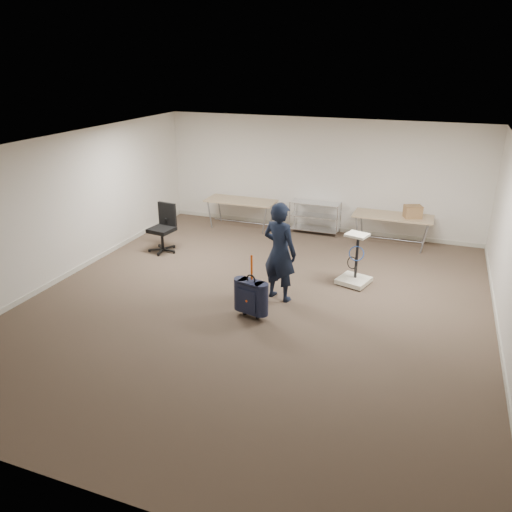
% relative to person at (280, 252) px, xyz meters
% --- Properties ---
extents(ground, '(9.00, 9.00, 0.00)m').
position_rel_person_xyz_m(ground, '(-0.30, -0.37, -0.91)').
color(ground, '#4C3A2E').
rests_on(ground, ground).
extents(room_shell, '(8.00, 9.00, 9.00)m').
position_rel_person_xyz_m(room_shell, '(-0.30, 1.01, -0.86)').
color(room_shell, silver).
rests_on(room_shell, ground).
extents(folding_table_left, '(1.80, 0.75, 0.73)m').
position_rel_person_xyz_m(folding_table_left, '(-2.20, 3.58, -0.23)').
color(folding_table_left, '#97845D').
rests_on(folding_table_left, ground).
extents(folding_table_right, '(1.80, 0.75, 0.73)m').
position_rel_person_xyz_m(folding_table_right, '(1.60, 3.58, -0.23)').
color(folding_table_right, '#97845D').
rests_on(folding_table_right, ground).
extents(wire_shelf, '(1.22, 0.47, 0.80)m').
position_rel_person_xyz_m(wire_shelf, '(-0.30, 3.83, -0.47)').
color(wire_shelf, silver).
rests_on(wire_shelf, ground).
extents(person, '(0.76, 0.61, 1.82)m').
position_rel_person_xyz_m(person, '(0.00, 0.00, 0.00)').
color(person, black).
rests_on(person, ground).
extents(suitcase, '(0.46, 0.32, 1.13)m').
position_rel_person_xyz_m(suitcase, '(-0.22, -0.86, -0.53)').
color(suitcase, black).
rests_on(suitcase, ground).
extents(office_chair, '(0.66, 0.66, 1.09)m').
position_rel_person_xyz_m(office_chair, '(-3.22, 1.39, -0.58)').
color(office_chair, black).
rests_on(office_chair, ground).
extents(equipment_cart, '(0.70, 0.70, 1.03)m').
position_rel_person_xyz_m(equipment_cart, '(1.17, 1.12, -0.64)').
color(equipment_cart, beige).
rests_on(equipment_cart, ground).
extents(cardboard_box, '(0.45, 0.40, 0.28)m').
position_rel_person_xyz_m(cardboard_box, '(2.02, 3.56, -0.04)').
color(cardboard_box, '#A1864B').
rests_on(cardboard_box, folding_table_right).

